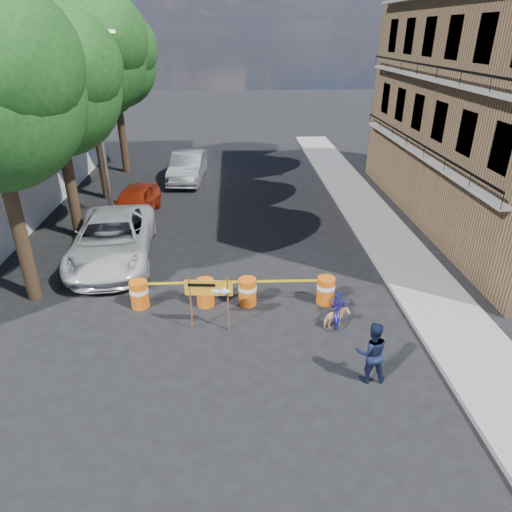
{
  "coord_description": "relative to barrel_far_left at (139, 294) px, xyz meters",
  "views": [
    {
      "loc": [
        -0.24,
        -11.22,
        7.88
      ],
      "look_at": [
        0.47,
        2.05,
        1.3
      ],
      "focal_mm": 32.0,
      "sensor_mm": 36.0,
      "label": 1
    }
  ],
  "objects": [
    {
      "name": "barrel_mid_left",
      "position": [
        2.07,
        0.0,
        0.0
      ],
      "size": [
        0.58,
        0.58,
        0.9
      ],
      "color": "#CA3D0B",
      "rests_on": "ground"
    },
    {
      "name": "tree_far",
      "position": [
        -3.5,
        15.75,
        5.74
      ],
      "size": [
        5.04,
        4.8,
        8.84
      ],
      "color": "#332316",
      "rests_on": "ground"
    },
    {
      "name": "sidewalk_east",
      "position": [
        9.44,
        4.75,
        -0.4
      ],
      "size": [
        2.4,
        40.0,
        0.15
      ],
      "primitive_type": "cube",
      "color": "gray",
      "rests_on": "ground"
    },
    {
      "name": "bicycle",
      "position": [
        6.11,
        -0.98,
        0.39
      ],
      "size": [
        0.82,
        1.03,
        1.72
      ],
      "primitive_type": "imported",
      "rotation": [
        0.0,
        0.0,
        -0.27
      ],
      "color": "#1617B6",
      "rests_on": "ground"
    },
    {
      "name": "tree_mid_a",
      "position": [
        -3.49,
        5.75,
        5.53
      ],
      "size": [
        5.25,
        5.0,
        8.68
      ],
      "color": "#332316",
      "rests_on": "ground"
    },
    {
      "name": "barrel_mid_right",
      "position": [
        3.4,
        -0.02,
        0.0
      ],
      "size": [
        0.58,
        0.58,
        0.9
      ],
      "color": "#CA3D0B",
      "rests_on": "ground"
    },
    {
      "name": "ground",
      "position": [
        3.24,
        -1.25,
        -0.47
      ],
      "size": [
        120.0,
        120.0,
        0.0
      ],
      "primitive_type": "plane",
      "color": "black",
      "rests_on": "ground"
    },
    {
      "name": "streetlamp",
      "position": [
        -2.69,
        8.25,
        3.9
      ],
      "size": [
        1.25,
        0.18,
        8.0
      ],
      "color": "gray",
      "rests_on": "ground"
    },
    {
      "name": "barrel_far_right",
      "position": [
        5.89,
        -0.08,
        0.0
      ],
      "size": [
        0.58,
        0.58,
        0.9
      ],
      "color": "#CA3D0B",
      "rests_on": "ground"
    },
    {
      "name": "barrel_far_left",
      "position": [
        0.0,
        0.0,
        0.0
      ],
      "size": [
        0.58,
        0.58,
        0.9
      ],
      "color": "#CA3D0B",
      "rests_on": "ground"
    },
    {
      "name": "dog",
      "position": [
        5.95,
        -1.43,
        -0.15
      ],
      "size": [
        0.82,
        0.6,
        0.63
      ],
      "primitive_type": "imported",
      "rotation": [
        0.0,
        0.0,
        1.97
      ],
      "color": "#E9B885",
      "rests_on": "ground"
    },
    {
      "name": "pedestrian",
      "position": [
        6.3,
        -3.7,
        0.35
      ],
      "size": [
        0.83,
        0.67,
        1.65
      ],
      "primitive_type": "imported",
      "rotation": [
        0.0,
        0.0,
        3.09
      ],
      "color": "black",
      "rests_on": "ground"
    },
    {
      "name": "detour_sign",
      "position": [
        2.43,
        -1.38,
        0.8
      ],
      "size": [
        1.36,
        0.28,
        1.75
      ],
      "rotation": [
        0.0,
        0.0,
        -0.09
      ],
      "color": "#592D19",
      "rests_on": "ground"
    },
    {
      "name": "sedan_silver",
      "position": [
        0.44,
        13.69,
        0.35
      ],
      "size": [
        2.08,
        5.09,
        1.64
      ],
      "primitive_type": "imported",
      "rotation": [
        0.0,
        0.0,
        -0.07
      ],
      "color": "#9D9FA4",
      "rests_on": "ground"
    },
    {
      "name": "sedan_red",
      "position": [
        -1.56,
        7.98,
        0.23
      ],
      "size": [
        2.12,
        4.31,
        1.41
      ],
      "primitive_type": "imported",
      "rotation": [
        0.0,
        0.0,
        -0.11
      ],
      "color": "#9E250D",
      "rests_on": "ground"
    },
    {
      "name": "suv_white",
      "position": [
        -1.56,
        3.43,
        0.38
      ],
      "size": [
        3.32,
        6.33,
        1.7
      ],
      "primitive_type": "imported",
      "rotation": [
        0.0,
        0.0,
        0.08
      ],
      "color": "silver",
      "rests_on": "ground"
    },
    {
      "name": "tree_mid_b",
      "position": [
        -3.49,
        10.75,
        6.24
      ],
      "size": [
        5.67,
        5.4,
        9.62
      ],
      "color": "#332316",
      "rests_on": "ground"
    }
  ]
}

